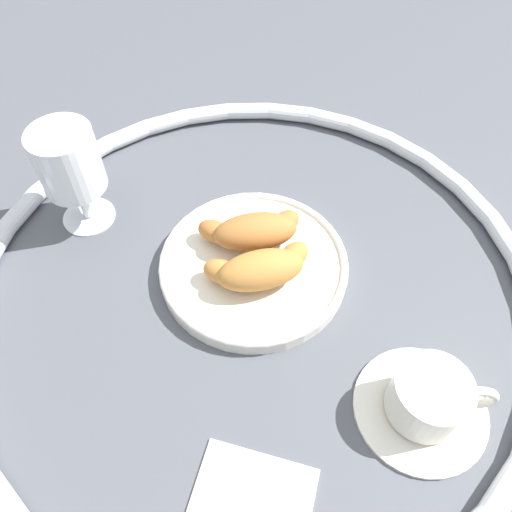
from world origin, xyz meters
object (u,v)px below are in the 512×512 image
at_px(pastry_plate, 256,265).
at_px(croissant_large, 260,267).
at_px(croissant_small, 251,230).
at_px(coffee_cup_near, 428,400).
at_px(juice_glass_left, 69,165).

height_order(pastry_plate, croissant_large, croissant_large).
height_order(croissant_small, coffee_cup_near, croissant_small).
distance_m(pastry_plate, coffee_cup_near, 0.24).
bearing_deg(croissant_small, coffee_cup_near, -45.19).
xyz_separation_m(croissant_large, croissant_small, (-0.01, 0.05, 0.00)).
bearing_deg(coffee_cup_near, croissant_large, 141.80).
height_order(croissant_large, coffee_cup_near, croissant_large).
bearing_deg(croissant_large, coffee_cup_near, -38.20).
relative_size(croissant_small, juice_glass_left, 0.95).
distance_m(croissant_large, juice_glass_left, 0.26).
relative_size(croissant_large, coffee_cup_near, 0.95).
distance_m(pastry_plate, croissant_small, 0.04).
distance_m(pastry_plate, juice_glass_left, 0.25).
bearing_deg(coffee_cup_near, croissant_small, 134.81).
bearing_deg(croissant_large, pastry_plate, 105.33).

